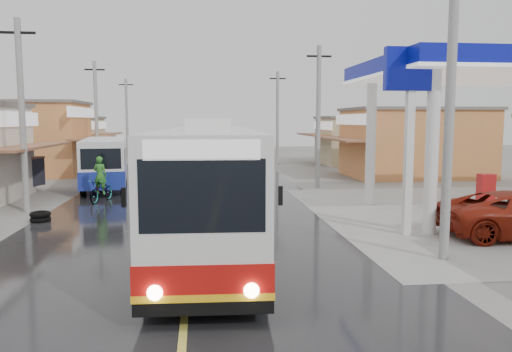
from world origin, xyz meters
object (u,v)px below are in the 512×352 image
(second_bus, at_px, (105,162))
(tyre_stack, at_px, (40,217))
(tricycle_far, at_px, (19,173))
(coach_bus, at_px, (210,187))
(cyclist, at_px, (101,187))

(second_bus, xyz_separation_m, tyre_stack, (-0.66, -9.75, -1.30))
(tricycle_far, bearing_deg, coach_bus, -31.51)
(coach_bus, relative_size, tyre_stack, 16.19)
(second_bus, bearing_deg, cyclist, -89.58)
(second_bus, distance_m, tricycle_far, 4.52)
(tyre_stack, bearing_deg, coach_bus, -35.55)
(cyclist, bearing_deg, tricycle_far, 161.65)
(coach_bus, bearing_deg, cyclist, 120.95)
(second_bus, relative_size, tyre_stack, 11.14)
(cyclist, relative_size, tyre_stack, 2.83)
(tyre_stack, bearing_deg, cyclist, 72.46)
(second_bus, height_order, tricycle_far, second_bus)
(cyclist, height_order, tyre_stack, cyclist)
(coach_bus, xyz_separation_m, second_bus, (-5.69, 14.29, -0.37))
(coach_bus, xyz_separation_m, cyclist, (-4.94, 9.03, -1.15))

